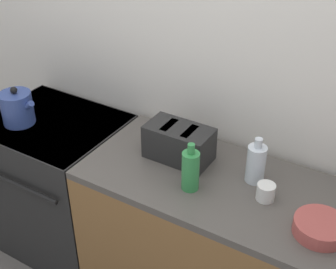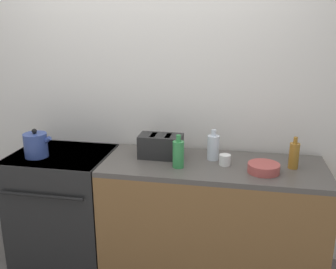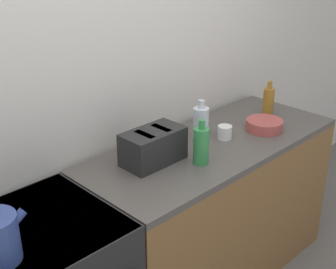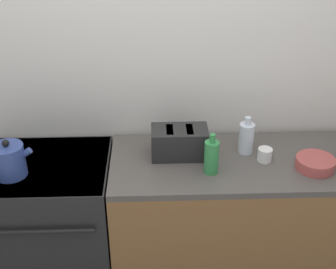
# 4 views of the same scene
# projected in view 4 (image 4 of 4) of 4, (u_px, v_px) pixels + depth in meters

# --- Properties ---
(wall_back) EXTENTS (8.00, 0.05, 2.60)m
(wall_back) POSITION_uv_depth(u_px,v_px,m) (149.00, 67.00, 2.70)
(wall_back) COLOR silver
(wall_back) RESTS_ON ground_plane
(stove) EXTENTS (0.73, 0.64, 0.88)m
(stove) POSITION_uv_depth(u_px,v_px,m) (51.00, 225.00, 2.78)
(stove) COLOR black
(stove) RESTS_ON ground_plane
(counter_block) EXTENTS (1.55, 0.62, 0.88)m
(counter_block) POSITION_uv_depth(u_px,v_px,m) (243.00, 221.00, 2.82)
(counter_block) COLOR brown
(counter_block) RESTS_ON ground_plane
(kettle) EXTENTS (0.21, 0.17, 0.21)m
(kettle) POSITION_uv_depth(u_px,v_px,m) (9.00, 160.00, 2.44)
(kettle) COLOR #33478C
(kettle) RESTS_ON stove
(toaster) EXTENTS (0.31, 0.18, 0.17)m
(toaster) POSITION_uv_depth(u_px,v_px,m) (179.00, 142.00, 2.61)
(toaster) COLOR black
(toaster) RESTS_ON counter_block
(bottle_green) EXTENTS (0.08, 0.08, 0.23)m
(bottle_green) POSITION_uv_depth(u_px,v_px,m) (211.00, 156.00, 2.46)
(bottle_green) COLOR #338C47
(bottle_green) RESTS_ON counter_block
(bottle_clear) EXTENTS (0.09, 0.09, 0.22)m
(bottle_clear) POSITION_uv_depth(u_px,v_px,m) (246.00, 138.00, 2.64)
(bottle_clear) COLOR silver
(bottle_clear) RESTS_ON counter_block
(cup_white) EXTENTS (0.08, 0.08, 0.08)m
(cup_white) POSITION_uv_depth(u_px,v_px,m) (265.00, 155.00, 2.58)
(cup_white) COLOR white
(cup_white) RESTS_ON counter_block
(bowl) EXTENTS (0.21, 0.21, 0.06)m
(bowl) POSITION_uv_depth(u_px,v_px,m) (315.00, 163.00, 2.52)
(bowl) COLOR #B24C47
(bowl) RESTS_ON counter_block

